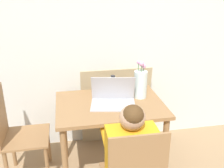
# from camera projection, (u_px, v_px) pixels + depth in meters

# --- Properties ---
(wall_back) EXTENTS (6.40, 0.05, 2.50)m
(wall_back) POSITION_uv_depth(u_px,v_px,m) (111.00, 32.00, 2.70)
(wall_back) COLOR silver
(wall_back) RESTS_ON ground_plane
(dining_table) EXTENTS (0.94, 0.69, 0.74)m
(dining_table) POSITION_uv_depth(u_px,v_px,m) (110.00, 115.00, 2.35)
(dining_table) COLOR olive
(dining_table) RESTS_ON ground_plane
(chair_spare) EXTENTS (0.40, 0.40, 0.90)m
(chair_spare) POSITION_uv_depth(u_px,v_px,m) (18.00, 134.00, 2.35)
(chair_spare) COLOR olive
(chair_spare) RESTS_ON ground_plane
(person_seated) EXTENTS (0.36, 0.43, 1.01)m
(person_seated) POSITION_uv_depth(u_px,v_px,m) (130.00, 150.00, 1.85)
(person_seated) COLOR orange
(person_seated) RESTS_ON ground_plane
(laptop) EXTENTS (0.42, 0.32, 0.24)m
(laptop) POSITION_uv_depth(u_px,v_px,m) (113.00, 98.00, 2.28)
(laptop) COLOR #B2B2B7
(laptop) RESTS_ON dining_table
(flower_vase) EXTENTS (0.12, 0.12, 0.35)m
(flower_vase) POSITION_uv_depth(u_px,v_px,m) (140.00, 83.00, 2.38)
(flower_vase) COLOR silver
(flower_vase) RESTS_ON dining_table
(water_bottle) EXTENTS (0.06, 0.06, 0.22)m
(water_bottle) POSITION_uv_depth(u_px,v_px,m) (113.00, 88.00, 2.37)
(water_bottle) COLOR silver
(water_bottle) RESTS_ON dining_table
(cardboard_panel) EXTENTS (0.75, 0.14, 0.90)m
(cardboard_panel) POSITION_uv_depth(u_px,v_px,m) (116.00, 106.00, 2.89)
(cardboard_panel) COLOR tan
(cardboard_panel) RESTS_ON ground_plane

